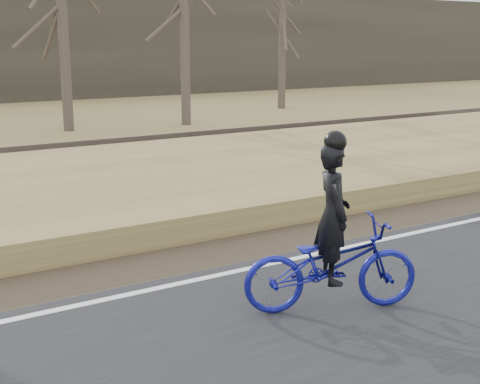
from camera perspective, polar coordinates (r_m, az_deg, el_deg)
ground at (r=8.02m, az=-19.00°, el=-11.29°), size 120.00×120.00×0.00m
edge_line at (r=8.18m, az=-19.37°, el=-10.35°), size 120.00×0.12×0.01m
cyclist at (r=7.91m, az=7.83°, el=-5.31°), size 2.21×1.47×2.13m
bare_tree_center at (r=24.48m, az=-14.96°, el=15.13°), size 0.36×0.36×8.63m
bare_tree_right at (r=25.51m, az=-4.77°, el=14.71°), size 0.36×0.36×8.02m
bare_tree_far_right at (r=31.67m, az=3.65°, el=13.66°), size 0.36×0.36×7.23m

